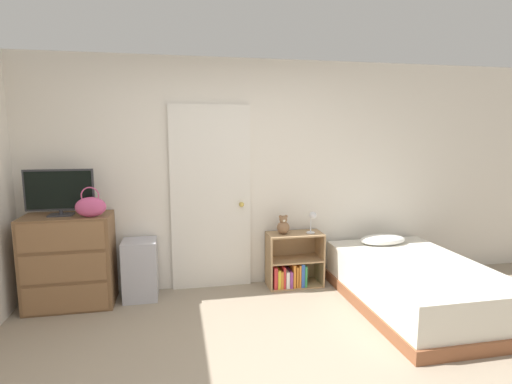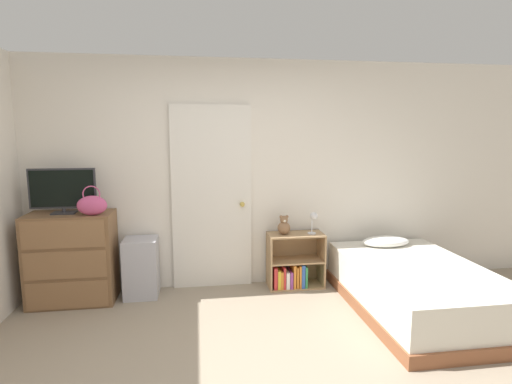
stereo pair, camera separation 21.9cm
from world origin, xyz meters
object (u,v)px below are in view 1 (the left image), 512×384
at_px(dresser, 70,261).
at_px(bookshelf, 291,266).
at_px(handbag, 91,207).
at_px(tv, 59,192).
at_px(teddy_bear, 283,226).
at_px(bed, 415,284).
at_px(storage_bin, 140,269).
at_px(desk_lamp, 312,218).

bearing_deg(dresser, bookshelf, 1.69).
relative_size(dresser, handbag, 3.17).
bearing_deg(tv, teddy_bear, 1.61).
height_order(handbag, teddy_bear, handbag).
xyz_separation_m(tv, handbag, (0.30, -0.13, -0.14)).
xyz_separation_m(tv, bed, (3.46, -0.72, -0.94)).
height_order(dresser, teddy_bear, dresser).
relative_size(dresser, storage_bin, 1.49).
bearing_deg(tv, bookshelf, 1.50).
relative_size(storage_bin, bookshelf, 1.00).
relative_size(tv, handbag, 2.18).
xyz_separation_m(desk_lamp, bed, (0.84, -0.74, -0.56)).
distance_m(dresser, handbag, 0.64).
height_order(storage_bin, desk_lamp, desk_lamp).
bearing_deg(bed, handbag, 169.39).
distance_m(dresser, desk_lamp, 2.59).
relative_size(bookshelf, desk_lamp, 2.51).
xyz_separation_m(handbag, desk_lamp, (2.32, 0.15, -0.25)).
distance_m(teddy_bear, bed, 1.49).
xyz_separation_m(dresser, bed, (3.41, -0.71, -0.23)).
distance_m(dresser, bed, 3.50).
bearing_deg(dresser, bed, -11.80).
xyz_separation_m(handbag, bed, (3.16, -0.59, -0.81)).
height_order(dresser, handbag, handbag).
bearing_deg(handbag, bed, -10.61).
bearing_deg(desk_lamp, teddy_bear, 172.76).
bearing_deg(bookshelf, handbag, -174.77).
bearing_deg(dresser, tv, 172.11).
bearing_deg(desk_lamp, bed, -41.37).
bearing_deg(desk_lamp, storage_bin, 179.28).
height_order(handbag, storage_bin, handbag).
relative_size(handbag, teddy_bear, 1.36).
relative_size(tv, storage_bin, 1.02).
height_order(tv, storage_bin, tv).
height_order(teddy_bear, bed, teddy_bear).
height_order(tv, handbag, tv).
bearing_deg(storage_bin, teddy_bear, 0.65).
bearing_deg(bed, dresser, 168.20).
height_order(dresser, desk_lamp, dresser).
xyz_separation_m(storage_bin, desk_lamp, (1.90, -0.02, 0.48)).
bearing_deg(bookshelf, storage_bin, -179.45).
bearing_deg(teddy_bear, storage_bin, -179.35).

